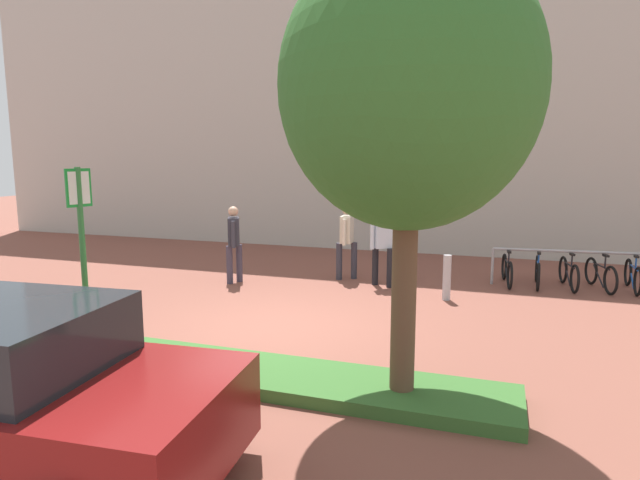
% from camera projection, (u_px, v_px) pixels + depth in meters
% --- Properties ---
extents(ground_plane, '(60.00, 60.00, 0.00)m').
position_uv_depth(ground_plane, '(275.00, 328.00, 8.85)').
color(ground_plane, brown).
extents(building_facade, '(28.00, 1.20, 10.00)m').
position_uv_depth(building_facade, '(384.00, 82.00, 15.88)').
color(building_facade, '#B2ADA3').
rests_on(building_facade, ground).
extents(planter_strip, '(7.00, 1.10, 0.16)m').
position_uv_depth(planter_strip, '(235.00, 371.00, 6.87)').
color(planter_strip, '#336028').
rests_on(planter_strip, ground).
extents(tree_sidewalk, '(2.79, 2.79, 5.07)m').
position_uv_depth(tree_sidewalk, '(409.00, 88.00, 5.66)').
color(tree_sidewalk, brown).
rests_on(tree_sidewalk, ground).
extents(parking_sign_post, '(0.13, 0.35, 2.67)m').
position_uv_depth(parking_sign_post, '(82.00, 236.00, 7.34)').
color(parking_sign_post, '#2D7238').
rests_on(parking_sign_post, ground).
extents(bike_at_sign, '(1.52, 0.82, 0.86)m').
position_uv_depth(bike_at_sign, '(98.00, 331.00, 7.62)').
color(bike_at_sign, black).
rests_on(bike_at_sign, ground).
extents(bike_rack_cluster, '(3.19, 1.79, 0.83)m').
position_uv_depth(bike_rack_cluster, '(569.00, 272.00, 11.52)').
color(bike_rack_cluster, '#99999E').
rests_on(bike_rack_cluster, ground).
extents(bollard_steel, '(0.16, 0.16, 0.90)m').
position_uv_depth(bollard_steel, '(447.00, 278.00, 10.52)').
color(bollard_steel, '#ADADB2').
rests_on(bollard_steel, ground).
extents(person_suited_navy, '(0.39, 0.56, 1.72)m').
position_uv_depth(person_suited_navy, '(234.00, 239.00, 11.89)').
color(person_suited_navy, '#383342').
rests_on(person_suited_navy, ground).
extents(person_casual_tan, '(0.50, 0.44, 1.72)m').
position_uv_depth(person_casual_tan, '(383.00, 242.00, 11.57)').
color(person_casual_tan, black).
rests_on(person_casual_tan, ground).
extents(person_shirt_blue, '(0.44, 0.61, 1.72)m').
position_uv_depth(person_shirt_blue, '(347.00, 237.00, 12.23)').
color(person_shirt_blue, '#2D2D38').
rests_on(person_shirt_blue, ground).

